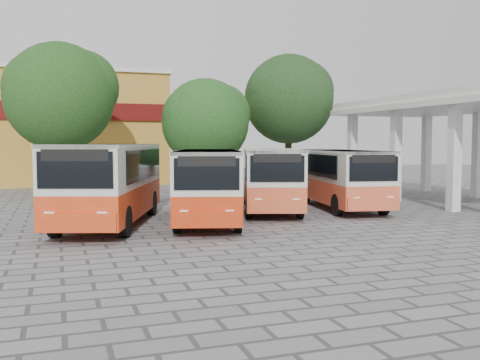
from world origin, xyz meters
name	(u,v)px	position (x,y,z in m)	size (l,w,h in m)	color
ground	(313,226)	(0.00, 0.00, 0.00)	(90.00, 90.00, 0.00)	gray
terminal_shelter	(469,105)	(10.50, 4.00, 4.91)	(6.80, 15.80, 5.40)	silver
shophouse_block	(26,128)	(-11.00, 25.99, 4.16)	(20.40, 10.40, 8.30)	#B6822A
bus_far_left	(110,178)	(-6.99, 2.69, 1.73)	(5.04, 8.85, 3.00)	red
bus_centre_left	(208,181)	(-3.34, 2.22, 1.60)	(4.35, 8.11, 2.76)	red
bus_centre_right	(271,175)	(0.23, 4.63, 1.60)	(4.63, 8.15, 2.76)	#D35029
bus_far_right	(341,175)	(3.57, 4.26, 1.56)	(3.53, 7.80, 2.70)	#D8522F
tree_left	(61,93)	(-8.54, 14.41, 5.82)	(6.37, 6.07, 8.66)	#49321F
tree_middle	(206,119)	(-0.58, 12.59, 4.39)	(5.31, 5.05, 6.75)	#442A13
tree_right	(290,96)	(5.61, 14.68, 6.06)	(6.09, 5.80, 8.77)	#3D2B18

